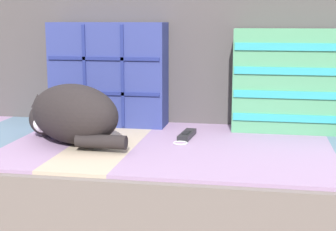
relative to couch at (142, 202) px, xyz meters
name	(u,v)px	position (x,y,z in m)	size (l,w,h in m)	color
couch	(142,202)	(0.00, 0.00, 0.00)	(1.75, 0.88, 0.43)	brown
sofa_backrest	(162,51)	(0.00, 0.37, 0.49)	(1.71, 0.14, 0.55)	#474242
throw_pillow_quilted	(109,74)	(-0.18, 0.23, 0.41)	(0.44, 0.14, 0.39)	navy
throw_pillow_striped	(302,81)	(0.53, 0.23, 0.40)	(0.48, 0.14, 0.36)	#4C9366
sleeping_cat	(70,115)	(-0.22, -0.08, 0.31)	(0.41, 0.36, 0.19)	black
game_remote_near	(186,136)	(0.14, 0.05, 0.23)	(0.06, 0.19, 0.02)	black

